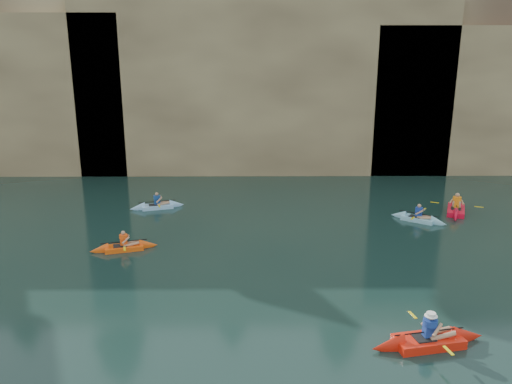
{
  "coord_description": "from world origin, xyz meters",
  "views": [
    {
      "loc": [
        1.15,
        -10.42,
        7.75
      ],
      "look_at": [
        1.3,
        6.71,
        3.0
      ],
      "focal_mm": 35.0,
      "sensor_mm": 36.0,
      "label": 1
    }
  ],
  "objects_px": {
    "main_kayaker": "(428,340)",
    "kayaker_red_far": "(456,210)",
    "kayaker_orange": "(124,247)",
    "kayaker_ltblue_near": "(418,218)"
  },
  "relations": [
    {
      "from": "kayaker_orange",
      "to": "kayaker_ltblue_near",
      "type": "distance_m",
      "value": 13.7
    },
    {
      "from": "main_kayaker",
      "to": "kayaker_red_far",
      "type": "height_order",
      "value": "kayaker_red_far"
    },
    {
      "from": "kayaker_orange",
      "to": "kayaker_red_far",
      "type": "bearing_deg",
      "value": 1.16
    },
    {
      "from": "kayaker_red_far",
      "to": "kayaker_ltblue_near",
      "type": "bearing_deg",
      "value": 141.53
    },
    {
      "from": "main_kayaker",
      "to": "kayaker_red_far",
      "type": "relative_size",
      "value": 0.98
    },
    {
      "from": "main_kayaker",
      "to": "kayaker_orange",
      "type": "xyz_separation_m",
      "value": [
        -10.08,
        7.05,
        -0.04
      ]
    },
    {
      "from": "main_kayaker",
      "to": "kayaker_red_far",
      "type": "distance_m",
      "value": 13.1
    },
    {
      "from": "main_kayaker",
      "to": "kayaker_orange",
      "type": "bearing_deg",
      "value": 133.89
    },
    {
      "from": "main_kayaker",
      "to": "kayaker_ltblue_near",
      "type": "distance_m",
      "value": 11.05
    },
    {
      "from": "kayaker_orange",
      "to": "kayaker_ltblue_near",
      "type": "height_order",
      "value": "kayaker_ltblue_near"
    }
  ]
}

